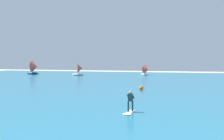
% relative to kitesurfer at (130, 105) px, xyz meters
% --- Properties ---
extents(ocean, '(160.00, 90.00, 0.10)m').
position_rel_kitesurfer_xyz_m(ocean, '(-3.16, 35.47, -0.65)').
color(ocean, '#236B89').
rests_on(ocean, ground).
extents(kitesurfer, '(0.70, 1.95, 1.67)m').
position_rel_kitesurfer_xyz_m(kitesurfer, '(0.00, 0.00, 0.00)').
color(kitesurfer, white).
rests_on(kitesurfer, ocean).
extents(sailboat_leading, '(4.18, 3.60, 4.77)m').
position_rel_kitesurfer_xyz_m(sailboat_leading, '(-44.66, 48.83, 1.58)').
color(sailboat_leading, navy).
rests_on(sailboat_leading, ocean).
extents(sailboat_far_left, '(3.10, 2.77, 3.47)m').
position_rel_kitesurfer_xyz_m(sailboat_far_left, '(-9.82, 55.19, 0.99)').
color(sailboat_far_left, white).
rests_on(sailboat_far_left, ocean).
extents(sailboat_center_horizon, '(3.63, 3.28, 4.03)m').
position_rel_kitesurfer_xyz_m(sailboat_center_horizon, '(-27.97, 47.44, 1.24)').
color(sailboat_center_horizon, silver).
rests_on(sailboat_center_horizon, ocean).
extents(marker_buoy, '(0.61, 0.61, 0.61)m').
position_rel_kitesurfer_xyz_m(marker_buoy, '(-2.53, 15.59, -0.30)').
color(marker_buoy, '#E55919').
rests_on(marker_buoy, ocean).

